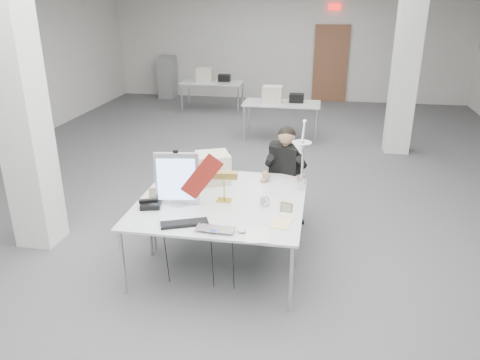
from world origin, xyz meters
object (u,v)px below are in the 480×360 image
object	(u,v)px
desk_phone	(150,205)
laptop	(214,232)
office_chair	(285,189)
bankers_lamp	(224,188)
seated_person	(286,161)
desk_main	(212,218)
architect_lamp	(302,164)
beige_monitor	(213,168)
monitor	(177,179)

from	to	relation	value
desk_phone	laptop	bearing A→B (deg)	-45.48
office_chair	bankers_lamp	size ratio (longest dim) A/B	3.13
office_chair	desk_phone	bearing A→B (deg)	-112.16
seated_person	laptop	size ratio (longest dim) A/B	2.31
desk_main	architect_lamp	world-z (taller)	architect_lamp
bankers_lamp	laptop	bearing A→B (deg)	-91.95
laptop	bankers_lamp	bearing A→B (deg)	96.49
desk_main	architect_lamp	distance (m)	1.14
laptop	architect_lamp	xyz separation A→B (m)	(0.76, 0.99, 0.38)
laptop	desk_phone	distance (m)	0.92
office_chair	desk_main	bearing A→B (deg)	-90.88
seated_person	desk_phone	distance (m)	1.87
laptop	beige_monitor	bearing A→B (deg)	105.57
monitor	bankers_lamp	size ratio (longest dim) A/B	1.85
office_chair	monitor	xyz separation A→B (m)	(-1.06, -1.24, 0.56)
desk_main	architect_lamp	bearing A→B (deg)	36.97
office_chair	desk_phone	distance (m)	1.93
beige_monitor	architect_lamp	world-z (taller)	architect_lamp
seated_person	laptop	world-z (taller)	seated_person
bankers_lamp	beige_monitor	size ratio (longest dim) A/B	0.83
monitor	desk_phone	xyz separation A→B (m)	(-0.26, -0.14, -0.26)
monitor	beige_monitor	distance (m)	0.74
office_chair	desk_phone	size ratio (longest dim) A/B	4.66
desk_main	monitor	bearing A→B (deg)	149.88
monitor	desk_phone	distance (m)	0.40
desk_main	beige_monitor	bearing A→B (deg)	102.45
seated_person	bankers_lamp	distance (m)	1.18
bankers_lamp	architect_lamp	xyz separation A→B (m)	(0.81, 0.23, 0.24)
desk_main	beige_monitor	xyz separation A→B (m)	(-0.21, 0.95, 0.19)
desk_main	office_chair	distance (m)	1.63
office_chair	beige_monitor	world-z (taller)	beige_monitor
architect_lamp	beige_monitor	bearing A→B (deg)	-177.64
desk_main	bankers_lamp	bearing A→B (deg)	84.57
desk_main	office_chair	bearing A→B (deg)	67.35
desk_main	desk_phone	size ratio (longest dim) A/B	8.59
laptop	monitor	bearing A→B (deg)	133.84
office_chair	architect_lamp	distance (m)	1.10
seated_person	bankers_lamp	bearing A→B (deg)	-97.71
office_chair	bankers_lamp	world-z (taller)	bankers_lamp
monitor	office_chair	bearing A→B (deg)	40.48
laptop	architect_lamp	world-z (taller)	architect_lamp
desk_main	monitor	world-z (taller)	monitor
desk_main	beige_monitor	world-z (taller)	beige_monitor
desk_phone	architect_lamp	xyz separation A→B (m)	(1.55, 0.52, 0.37)
seated_person	architect_lamp	world-z (taller)	architect_lamp
seated_person	desk_main	bearing A→B (deg)	-91.58
seated_person	laptop	xyz separation A→B (m)	(-0.53, -1.79, -0.13)
desk_main	bankers_lamp	world-z (taller)	bankers_lamp
desk_phone	desk_main	bearing A→B (deg)	-24.61
beige_monitor	architect_lamp	xyz separation A→B (m)	(1.06, -0.31, 0.22)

